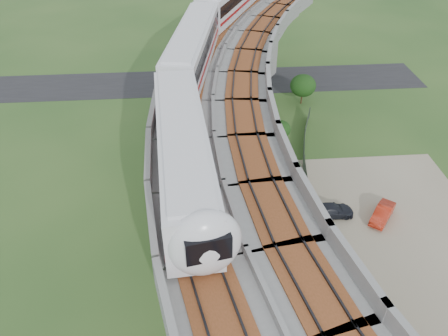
{
  "coord_description": "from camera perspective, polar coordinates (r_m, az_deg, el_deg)",
  "views": [
    {
      "loc": [
        -1.32,
        -24.77,
        26.41
      ],
      "look_at": [
        0.64,
        0.32,
        7.5
      ],
      "focal_mm": 35.0,
      "sensor_mm": 36.0,
      "label": 1
    }
  ],
  "objects": [
    {
      "name": "metro_train",
      "position": [
        44.5,
        1.26,
        18.43
      ],
      "size": [
        21.43,
        58.65,
        3.64
      ],
      "color": "silver",
      "rests_on": "ground"
    },
    {
      "name": "fence",
      "position": [
        37.34,
        14.26,
        -7.95
      ],
      "size": [
        3.87,
        38.73,
        1.5
      ],
      "color": "#2D382D",
      "rests_on": "ground"
    },
    {
      "name": "tree_1",
      "position": [
        46.36,
        7.42,
        5.06
      ],
      "size": [
        2.12,
        2.12,
        3.08
      ],
      "color": "#382314",
      "rests_on": "ground"
    },
    {
      "name": "dirt_lot",
      "position": [
        38.07,
        21.12,
        -10.21
      ],
      "size": [
        18.0,
        26.0,
        0.04
      ],
      "primitive_type": "cube",
      "color": "gray",
      "rests_on": "ground"
    },
    {
      "name": "tree_3",
      "position": [
        35.89,
        8.43,
        -7.29
      ],
      "size": [
        2.28,
        2.28,
        2.58
      ],
      "color": "#382314",
      "rests_on": "ground"
    },
    {
      "name": "tree_0",
      "position": [
        55.13,
        10.28,
        10.56
      ],
      "size": [
        3.16,
        3.16,
        3.8
      ],
      "color": "#382314",
      "rests_on": "ground"
    },
    {
      "name": "tree_2",
      "position": [
        40.57,
        8.34,
        -0.15
      ],
      "size": [
        2.48,
        2.48,
        3.27
      ],
      "color": "#382314",
      "rests_on": "ground"
    },
    {
      "name": "car_white",
      "position": [
        35.26,
        14.29,
        -11.5
      ],
      "size": [
        3.22,
        3.94,
        1.26
      ],
      "primitive_type": "imported",
      "rotation": [
        0.0,
        0.0,
        0.55
      ],
      "color": "silver",
      "rests_on": "dirt_lot"
    },
    {
      "name": "viaduct",
      "position": [
        30.68,
        6.02,
        2.24
      ],
      "size": [
        19.58,
        73.98,
        11.4
      ],
      "color": "#99968E",
      "rests_on": "ground"
    },
    {
      "name": "asphalt_road",
      "position": [
        60.81,
        -2.83,
        11.15
      ],
      "size": [
        60.0,
        8.0,
        0.03
      ],
      "primitive_type": "cube",
      "color": "#232326",
      "rests_on": "ground"
    },
    {
      "name": "car_dark",
      "position": [
        39.34,
        13.82,
        -5.39
      ],
      "size": [
        3.94,
        1.61,
        1.14
      ],
      "primitive_type": "imported",
      "rotation": [
        0.0,
        0.0,
        1.57
      ],
      "color": "black",
      "rests_on": "dirt_lot"
    },
    {
      "name": "tree_4",
      "position": [
        30.53,
        12.85,
        -18.26
      ],
      "size": [
        2.61,
        2.61,
        2.9
      ],
      "color": "#382314",
      "rests_on": "ground"
    },
    {
      "name": "car_red",
      "position": [
        40.31,
        20.0,
        -5.58
      ],
      "size": [
        3.23,
        3.59,
        1.18
      ],
      "primitive_type": "imported",
      "rotation": [
        0.0,
        0.0,
        -0.68
      ],
      "color": "#B72510",
      "rests_on": "dirt_lot"
    },
    {
      "name": "ground",
      "position": [
        36.23,
        -0.98,
        -9.88
      ],
      "size": [
        160.0,
        160.0,
        0.0
      ],
      "primitive_type": "plane",
      "color": "#294C1E",
      "rests_on": "ground"
    }
  ]
}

